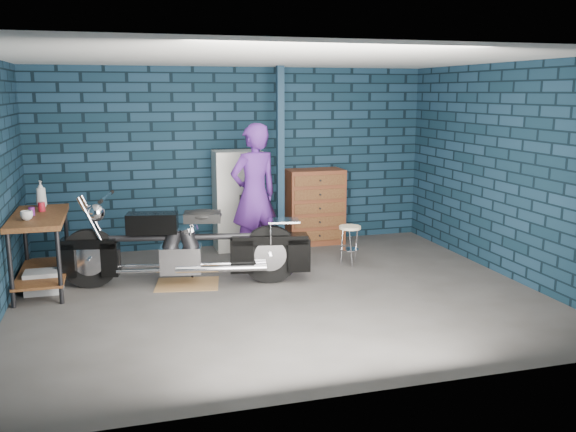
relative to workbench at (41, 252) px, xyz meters
name	(u,v)px	position (x,y,z in m)	size (l,w,h in m)	color
ground	(279,294)	(2.68, -0.98, -0.46)	(6.00, 6.00, 0.00)	#4A4745
room_walls	(266,128)	(2.68, -0.42, 1.45)	(6.02, 5.01, 2.71)	#0E212E
support_post	(280,161)	(3.23, 0.97, 0.90)	(0.10, 0.10, 2.70)	#13283B
workbench	(41,252)	(0.00, 0.00, 0.00)	(0.60, 1.40, 0.91)	brown
drip_mat	(187,284)	(1.69, -0.31, -0.45)	(0.76, 0.57, 0.01)	brown
motorcycle	(186,240)	(1.69, -0.31, 0.11)	(2.58, 0.70, 1.14)	black
person	(254,195)	(2.70, 0.37, 0.51)	(0.71, 0.46, 1.93)	#4B1F77
storage_bin	(44,282)	(0.02, -0.16, -0.32)	(0.42, 0.30, 0.26)	#96999E
locker	(238,200)	(2.64, 1.25, 0.29)	(0.69, 0.49, 1.48)	beige
tool_chest	(315,207)	(3.86, 1.25, 0.13)	(0.87, 0.48, 1.16)	brown
shop_stool	(350,245)	(3.94, -0.04, -0.18)	(0.30, 0.30, 0.54)	beige
cup_a	(27,215)	(-0.09, -0.28, 0.51)	(0.14, 0.14, 0.11)	beige
mug_purple	(32,211)	(-0.07, -0.01, 0.50)	(0.07, 0.07, 0.10)	#5F1B6C
mug_red	(42,207)	(0.02, 0.22, 0.51)	(0.08, 0.08, 0.11)	maroon
bottle	(41,194)	(-0.01, 0.56, 0.62)	(0.13, 0.13, 0.33)	#96999E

